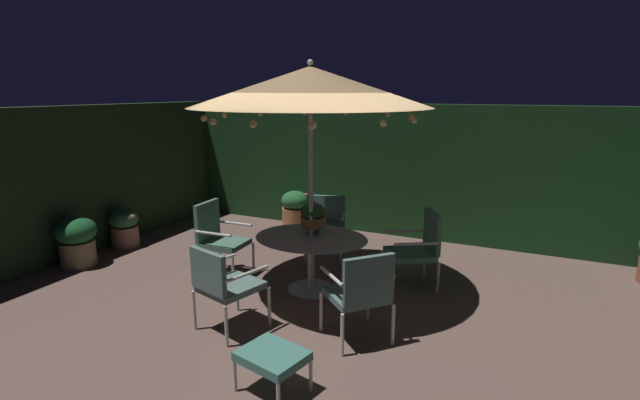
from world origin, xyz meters
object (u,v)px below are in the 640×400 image
Objects in this scene: potted_plant_left_far at (77,240)px; ottoman_footrest at (272,357)px; patio_chair_east at (223,282)px; potted_plant_back_center at (295,208)px; centerpiece_planter at (313,215)px; patio_chair_southeast at (361,290)px; patio_dining_table at (311,248)px; patio_chair_northeast at (218,235)px; patio_chair_north at (327,222)px; patio_umbrella at (310,87)px; potted_plant_back_right at (124,227)px; patio_chair_south at (418,246)px.

ottoman_footrest is at bearing -18.24° from potted_plant_left_far.
patio_chair_east is 1.43× the size of potted_plant_back_center.
patio_chair_southeast is at bearing -45.40° from centerpiece_planter.
patio_chair_southeast is 4.53m from potted_plant_left_far.
potted_plant_back_center is (-1.24, 3.92, -0.22)m from patio_chair_east.
patio_chair_northeast is at bearing -177.09° from patio_dining_table.
centerpiece_planter reaches higher than patio_dining_table.
patio_chair_east is at bearing 145.68° from ottoman_footrest.
patio_dining_table is 3.56m from potted_plant_left_far.
patio_chair_north is 1.46× the size of ottoman_footrest.
patio_chair_northeast reaches higher than patio_chair_north.
patio_chair_east reaches higher than potted_plant_back_center.
patio_chair_north is at bearing 32.63° from potted_plant_left_far.
ottoman_footrest is at bearing -72.82° from patio_umbrella.
patio_dining_table is 2.19× the size of potted_plant_back_center.
patio_dining_table is 3.58m from potted_plant_back_right.
ottoman_footrest is (-0.40, -1.08, -0.26)m from patio_chair_southeast.
ottoman_footrest is (0.62, -2.02, -0.25)m from patio_dining_table.
ottoman_footrest is (0.66, -2.14, -0.65)m from centerpiece_planter.
patio_umbrella is 2.42m from patio_chair_northeast.
patio_chair_southeast is 1.17m from ottoman_footrest.
potted_plant_left_far is at bearing -167.20° from centerpiece_planter.
patio_dining_table is at bearing 74.49° from patio_chair_east.
patio_umbrella is at bearing 10.70° from potted_plant_left_far.
patio_chair_north is 1.69m from patio_chair_south.
patio_umbrella is 2.43m from patio_chair_east.
potted_plant_back_right is at bearing -174.57° from patio_chair_south.
patio_chair_south is 2.81m from ottoman_footrest.
ottoman_footrest is at bearing -28.70° from potted_plant_back_right.
potted_plant_left_far is (-3.46, -0.79, -0.57)m from centerpiece_planter.
patio_chair_southeast is (1.02, -0.94, -1.98)m from patio_umbrella.
patio_chair_north is at bearing 106.68° from ottoman_footrest.
patio_dining_table is 1.46× the size of patio_chair_south.
patio_chair_northeast is at bearing -177.09° from patio_umbrella.
potted_plant_back_center is at bearing 126.76° from patio_chair_southeast.
potted_plant_back_right is (-3.53, 0.15, -0.64)m from centerpiece_planter.
ottoman_footrest is (0.62, -2.02, -2.24)m from patio_umbrella.
patio_chair_northeast reaches higher than potted_plant_back_right.
patio_chair_southeast is 4.75m from potted_plant_back_right.
potted_plant_left_far is (-3.12, 0.68, -0.16)m from patio_chair_east.
patio_chair_north is 2.67m from patio_chair_east.
potted_plant_back_center is at bearing 146.59° from patio_chair_south.
patio_dining_table is at bearing 10.70° from potted_plant_left_far.
ottoman_footrest is at bearing -73.32° from patio_chair_north.
potted_plant_back_center is at bearing 94.59° from patio_chair_northeast.
patio_dining_table is 1.40m from patio_chair_south.
patio_chair_northeast reaches higher than patio_chair_south.
patio_chair_southeast is 1.55× the size of potted_plant_back_right.
patio_chair_north reaches higher than potted_plant_back_center.
potted_plant_left_far is at bearing -164.30° from patio_chair_northeast.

